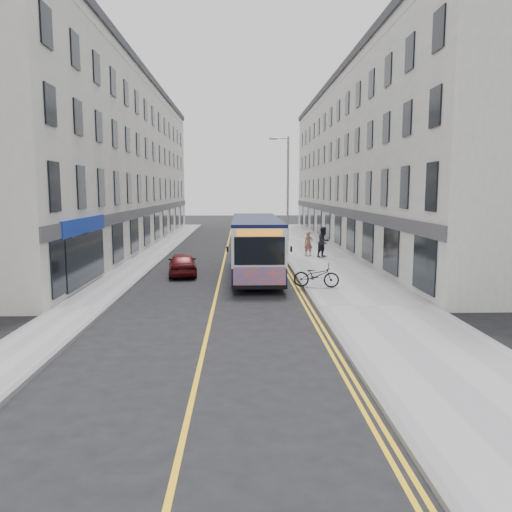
{
  "coord_description": "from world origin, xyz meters",
  "views": [
    {
      "loc": [
        1.06,
        -19.65,
        4.47
      ],
      "look_at": [
        1.74,
        2.06,
        1.6
      ],
      "focal_mm": 35.0,
      "sensor_mm": 36.0,
      "label": 1
    }
  ],
  "objects": [
    {
      "name": "terrace_west",
      "position": [
        -9.0,
        21.0,
        6.5
      ],
      "size": [
        6.0,
        46.0,
        13.0
      ],
      "primitive_type": "cube",
      "color": "silver",
      "rests_on": "ground"
    },
    {
      "name": "road_dbl_yellow_outer",
      "position": [
        3.75,
        12.0,
        0.0
      ],
      "size": [
        0.1,
        64.0,
        0.01
      ],
      "primitive_type": "cube",
      "color": "yellow",
      "rests_on": "ground"
    },
    {
      "name": "pavement_east",
      "position": [
        6.25,
        12.0,
        0.06
      ],
      "size": [
        4.5,
        64.0,
        0.12
      ],
      "primitive_type": "cube",
      "color": "gray",
      "rests_on": "ground"
    },
    {
      "name": "streetlamp",
      "position": [
        4.17,
        14.0,
        4.38
      ],
      "size": [
        1.32,
        0.18,
        8.0
      ],
      "color": "#979AA0",
      "rests_on": "ground"
    },
    {
      "name": "bicycle",
      "position": [
        4.48,
        2.43,
        0.66
      ],
      "size": [
        2.14,
        1.08,
        1.07
      ],
      "primitive_type": "imported",
      "rotation": [
        0.0,
        0.0,
        1.38
      ],
      "color": "black",
      "rests_on": "pavement_east"
    },
    {
      "name": "city_bus",
      "position": [
        1.86,
        6.31,
        1.66
      ],
      "size": [
        2.45,
        10.47,
        3.04
      ],
      "color": "black",
      "rests_on": "ground"
    },
    {
      "name": "road_dbl_yellow_inner",
      "position": [
        3.55,
        12.0,
        0.0
      ],
      "size": [
        0.1,
        64.0,
        0.01
      ],
      "primitive_type": "cube",
      "color": "yellow",
      "rests_on": "ground"
    },
    {
      "name": "car_white",
      "position": [
        2.31,
        19.82,
        0.67
      ],
      "size": [
        1.73,
        4.17,
        1.34
      ],
      "primitive_type": "imported",
      "rotation": [
        0.0,
        0.0,
        0.08
      ],
      "color": "silver",
      "rests_on": "ground"
    },
    {
      "name": "ground",
      "position": [
        0.0,
        0.0,
        0.0
      ],
      "size": [
        140.0,
        140.0,
        0.0
      ],
      "primitive_type": "plane",
      "color": "black",
      "rests_on": "ground"
    },
    {
      "name": "car_maroon",
      "position": [
        -2.01,
        6.53,
        0.61
      ],
      "size": [
        1.9,
        3.77,
        1.23
      ],
      "primitive_type": "imported",
      "rotation": [
        0.0,
        0.0,
        3.27
      ],
      "color": "#540E11",
      "rests_on": "ground"
    },
    {
      "name": "kerb_east",
      "position": [
        4.0,
        12.0,
        0.07
      ],
      "size": [
        0.18,
        64.0,
        0.13
      ],
      "primitive_type": "cube",
      "color": "slate",
      "rests_on": "ground"
    },
    {
      "name": "pedestrian_near",
      "position": [
        5.61,
        13.4,
        0.92
      ],
      "size": [
        0.64,
        0.47,
        1.61
      ],
      "primitive_type": "imported",
      "rotation": [
        0.0,
        0.0,
        0.15
      ],
      "color": "#9A6146",
      "rests_on": "pavement_east"
    },
    {
      "name": "kerb_west",
      "position": [
        -4.0,
        12.0,
        0.07
      ],
      "size": [
        0.18,
        64.0,
        0.13
      ],
      "primitive_type": "cube",
      "color": "slate",
      "rests_on": "ground"
    },
    {
      "name": "pedestrian_far",
      "position": [
        6.51,
        12.67,
        1.11
      ],
      "size": [
        1.22,
        1.19,
        1.98
      ],
      "primitive_type": "imported",
      "rotation": [
        0.0,
        0.0,
        0.69
      ],
      "color": "black",
      "rests_on": "pavement_east"
    },
    {
      "name": "road_centre_line",
      "position": [
        0.0,
        12.0,
        0.0
      ],
      "size": [
        0.12,
        64.0,
        0.01
      ],
      "primitive_type": "cube",
      "color": "yellow",
      "rests_on": "ground"
    },
    {
      "name": "pavement_west",
      "position": [
        -5.0,
        12.0,
        0.06
      ],
      "size": [
        2.0,
        64.0,
        0.12
      ],
      "primitive_type": "cube",
      "color": "gray",
      "rests_on": "ground"
    },
    {
      "name": "terrace_east",
      "position": [
        11.5,
        21.0,
        6.5
      ],
      "size": [
        6.0,
        46.0,
        13.0
      ],
      "primitive_type": "cube",
      "color": "silver",
      "rests_on": "ground"
    }
  ]
}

